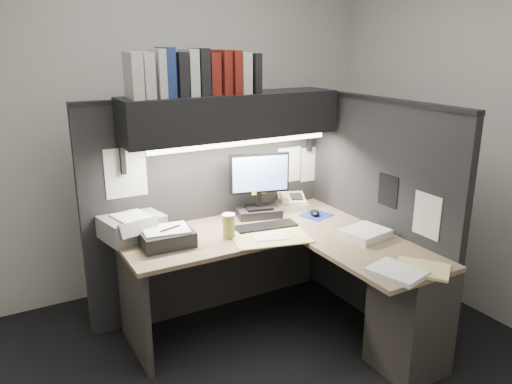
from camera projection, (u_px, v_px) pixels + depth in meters
floor at (270, 366)px, 3.19m from camera, size 3.50×3.50×0.00m
wall_back at (177, 124)px, 4.05m from camera, size 3.50×0.04×2.70m
wall_right at (479, 133)px, 3.62m from camera, size 0.04×3.00×2.70m
partition_back at (211, 206)px, 3.75m from camera, size 1.90×0.06×1.60m
partition_right at (376, 215)px, 3.57m from camera, size 0.06×1.50×1.60m
desk at (327, 288)px, 3.26m from camera, size 1.70×1.53×0.73m
overhead_shelf at (232, 115)px, 3.44m from camera, size 1.55×0.34×0.30m
task_light_tube at (242, 143)px, 3.38m from camera, size 1.32×0.04×0.04m
monitor at (259, 192)px, 3.69m from camera, size 0.44×0.27×0.48m
keyboard at (266, 226)px, 3.51m from camera, size 0.46×0.21×0.02m
mousepad at (316, 215)px, 3.76m from camera, size 0.26×0.24×0.00m
mouse at (315, 213)px, 3.75m from camera, size 0.10×0.13×0.04m
telephone at (291, 202)px, 3.93m from camera, size 0.29×0.30×0.09m
coffee_cup at (229, 227)px, 3.32m from camera, size 0.09×0.09×0.16m
printer at (132, 226)px, 3.33m from camera, size 0.43×0.39×0.15m
notebook_stack at (166, 238)px, 3.21m from camera, size 0.34×0.29×0.10m
open_folder at (271, 237)px, 3.33m from camera, size 0.57×0.44×0.01m
paper_stack_a at (365, 233)px, 3.34m from camera, size 0.32×0.29×0.06m
paper_stack_b at (397, 272)px, 2.81m from camera, size 0.30×0.34×0.03m
manila_stack at (422, 269)px, 2.86m from camera, size 0.36×0.37×0.02m
binder_row at (193, 73)px, 3.23m from camera, size 0.88×0.26×0.31m
pinned_papers at (282, 178)px, 3.55m from camera, size 1.76×1.31×0.51m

